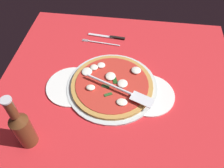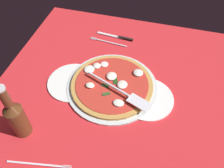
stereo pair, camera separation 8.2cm
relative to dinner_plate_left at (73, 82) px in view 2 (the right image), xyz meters
The scene contains 9 objects.
ground_plane 18.96cm from the dinner_plate_left, ahead, with size 101.69×101.69×0.80cm, color red.
checker_pattern 18.95cm from the dinner_plate_left, ahead, with size 101.69×101.69×0.10cm.
pizza_pan 17.02cm from the dinner_plate_left, ahead, with size 38.19×38.19×1.19cm, color silver.
dinner_plate_left is the anchor object (origin of this frame).
dinner_plate_right 32.19cm from the dinner_plate_left, ahead, with size 21.67×21.67×1.00cm, color white.
pizza 17.02cm from the dinner_plate_left, ahead, with size 34.35×34.35×2.82cm.
pizza_server 21.49cm from the dinner_plate_left, ahead, with size 28.58×13.64×1.00cm.
place_setting_far 33.51cm from the dinner_plate_left, 73.46° to the left, with size 21.43×13.69×1.40cm.
beer_bottle 29.14cm from the dinner_plate_left, 108.72° to the right, with size 6.33×6.33×24.98cm.
Camera 2 is at (14.33, -59.42, 76.73)cm, focal length 37.31 mm.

